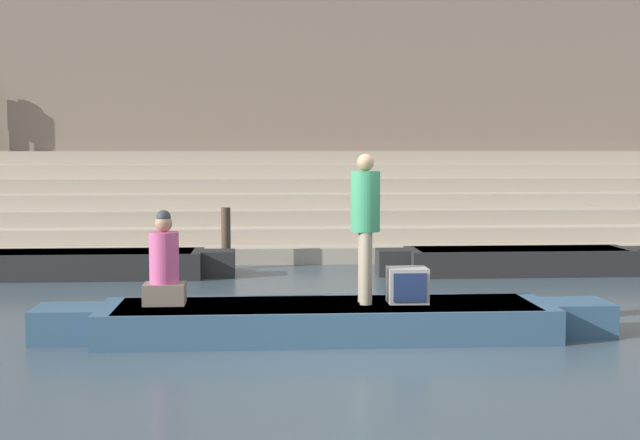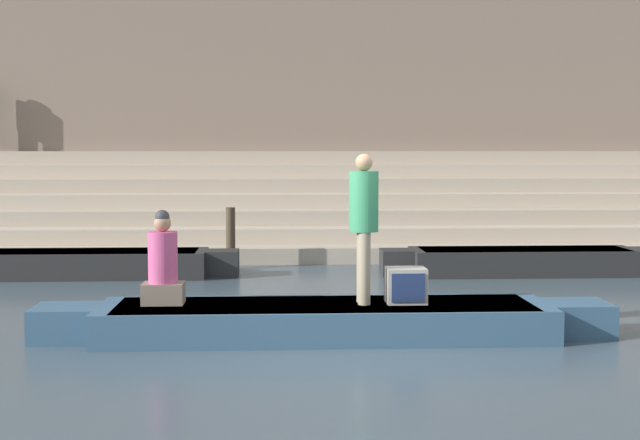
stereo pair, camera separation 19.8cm
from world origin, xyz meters
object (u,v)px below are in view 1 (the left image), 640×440
object	(u,v)px
rowboat_main	(327,319)
mooring_post	(226,238)
tv_set	(407,285)
moored_boat_distant	(86,264)
person_standing	(365,217)
moored_boat_shore	(519,260)
person_rowing	(164,267)

from	to	relation	value
rowboat_main	mooring_post	xyz separation A→B (m)	(-1.42, 6.14, 0.36)
tv_set	moored_boat_distant	size ratio (longest dim) A/B	0.09
tv_set	person_standing	bearing A→B (deg)	-176.02
moored_boat_shore	moored_boat_distant	world-z (taller)	same
person_standing	rowboat_main	bearing A→B (deg)	-163.41
rowboat_main	moored_boat_shore	size ratio (longest dim) A/B	1.33
person_rowing	moored_boat_distant	size ratio (longest dim) A/B	0.22
rowboat_main	tv_set	size ratio (longest dim) A/B	14.48
person_rowing	tv_set	distance (m)	2.88
tv_set	moored_boat_distant	distance (m)	7.04
person_rowing	tv_set	size ratio (longest dim) A/B	2.37
moored_boat_shore	mooring_post	distance (m)	5.35
mooring_post	person_standing	bearing A→B (deg)	-72.91
moored_boat_shore	mooring_post	bearing A→B (deg)	166.41
moored_boat_shore	moored_boat_distant	distance (m)	7.64
person_standing	person_rowing	distance (m)	2.43
person_rowing	rowboat_main	bearing A→B (deg)	-14.95
rowboat_main	tv_set	distance (m)	1.04
person_standing	person_rowing	xyz separation A→B (m)	(-2.36, 0.08, -0.57)
tv_set	moored_boat_shore	distance (m)	5.88
person_standing	moored_boat_shore	distance (m)	6.25
person_standing	person_rowing	bearing A→B (deg)	-169.54
person_standing	moored_boat_distant	world-z (taller)	person_standing
rowboat_main	person_standing	bearing A→B (deg)	5.94
tv_set	moored_boat_shore	xyz separation A→B (m)	(2.86, 5.12, -0.36)
mooring_post	rowboat_main	bearing A→B (deg)	-76.98
moored_boat_distant	mooring_post	xyz separation A→B (m)	(2.39, 0.94, 0.33)
person_standing	tv_set	distance (m)	0.96
mooring_post	tv_set	bearing A→B (deg)	-68.66
moored_boat_distant	rowboat_main	bearing A→B (deg)	-56.89
person_standing	moored_boat_shore	xyz separation A→B (m)	(3.37, 5.13, -1.17)
rowboat_main	moored_boat_distant	xyz separation A→B (m)	(-3.81, 5.20, 0.03)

